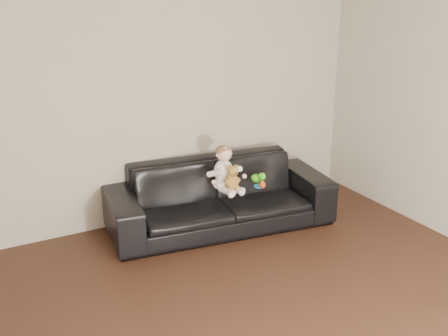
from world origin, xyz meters
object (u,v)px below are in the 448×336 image
toy_rattle (262,185)px  sofa (219,195)px  toy_blue_disc (259,186)px  baby (225,171)px  teddy_bear (233,178)px  toy_green (256,178)px

toy_rattle → sofa: bearing=142.8°
toy_rattle → toy_blue_disc: toy_rattle is taller
baby → toy_rattle: (0.34, -0.14, -0.16)m
teddy_bear → sofa: bearing=80.6°
baby → teddy_bear: baby is taller
sofa → baby: (-0.01, -0.12, 0.30)m
sofa → teddy_bear: 0.37m
sofa → teddy_bear: (0.00, -0.25, 0.27)m
baby → toy_green: baby is taller
baby → teddy_bear: 0.14m
toy_green → toy_rattle: 0.17m
toy_rattle → toy_blue_disc: bearing=105.8°
toy_green → toy_rattle: (-0.03, -0.16, -0.01)m
sofa → baby: baby is taller
toy_rattle → teddy_bear: bearing=179.5°
baby → toy_blue_disc: bearing=-31.6°
toy_blue_disc → toy_rattle: bearing=-74.2°
toy_green → toy_blue_disc: size_ratio=1.30×
toy_green → toy_rattle: bearing=-100.1°
sofa → toy_green: (0.37, -0.09, 0.14)m
toy_green → toy_blue_disc: bearing=-110.5°
teddy_bear → toy_green: size_ratio=1.93×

